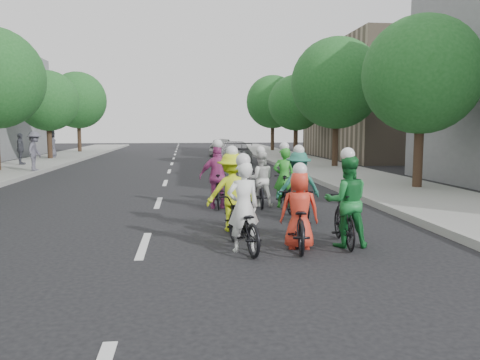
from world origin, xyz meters
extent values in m
plane|color=black|center=(0.00, 0.00, 0.00)|extent=(120.00, 120.00, 0.00)
cube|color=#999993|center=(-6.05, 10.00, 0.09)|extent=(0.18, 80.00, 0.18)
cube|color=gray|center=(8.00, 10.00, 0.07)|extent=(4.00, 80.00, 0.15)
cube|color=#999993|center=(6.05, 10.00, 0.09)|extent=(0.18, 80.00, 0.18)
cube|color=gray|center=(16.00, 24.00, 4.00)|extent=(10.00, 14.00, 8.00)
cylinder|color=black|center=(-8.20, 24.00, 1.14)|extent=(0.32, 0.32, 2.27)
sphere|color=#1C551D|center=(-8.20, 24.00, 3.97)|extent=(4.00, 4.00, 4.00)
cylinder|color=black|center=(-8.20, 33.00, 1.24)|extent=(0.32, 0.32, 2.48)
sphere|color=#1C551D|center=(-8.20, 33.00, 4.53)|extent=(4.80, 4.80, 4.80)
cylinder|color=black|center=(8.80, 6.60, 1.14)|extent=(0.32, 0.32, 2.27)
sphere|color=#1C551D|center=(8.80, 6.60, 3.97)|extent=(4.00, 4.00, 4.00)
cylinder|color=black|center=(8.80, 15.60, 1.24)|extent=(0.32, 0.32, 2.48)
sphere|color=#1C551D|center=(8.80, 15.60, 4.53)|extent=(4.80, 4.80, 4.80)
cylinder|color=black|center=(8.80, 24.60, 1.14)|extent=(0.32, 0.32, 2.27)
sphere|color=#1C551D|center=(8.80, 24.60, 3.97)|extent=(4.00, 4.00, 4.00)
cylinder|color=black|center=(8.80, 33.60, 1.24)|extent=(0.32, 0.32, 2.48)
sphere|color=#1C551D|center=(8.80, 33.60, 4.53)|extent=(4.80, 4.80, 4.80)
imported|color=black|center=(1.80, -0.51, 0.46)|extent=(0.92, 1.84, 0.93)
imported|color=white|center=(1.80, -0.61, 0.80)|extent=(0.64, 0.48, 1.60)
sphere|color=silver|center=(1.80, -0.61, 1.62)|extent=(0.26, 0.26, 0.26)
imported|color=black|center=(3.73, -0.39, 0.49)|extent=(0.64, 1.68, 0.98)
imported|color=#1A7632|center=(3.73, -0.49, 0.84)|extent=(0.89, 0.73, 1.69)
sphere|color=silver|center=(3.73, -0.49, 1.71)|extent=(0.26, 0.26, 0.26)
imported|color=black|center=(1.77, 1.18, 0.40)|extent=(0.54, 1.54, 0.81)
imported|color=#D2ED1A|center=(1.77, 1.08, 0.83)|extent=(1.08, 0.63, 1.67)
sphere|color=silver|center=(1.77, 1.08, 1.69)|extent=(0.26, 0.26, 0.26)
imported|color=black|center=(1.68, 4.00, 0.48)|extent=(0.53, 1.61, 0.95)
imported|color=#B9418C|center=(1.68, 3.90, 0.87)|extent=(1.04, 0.48, 1.73)
sphere|color=silver|center=(1.68, 3.90, 1.75)|extent=(0.26, 0.26, 0.26)
imported|color=black|center=(2.83, -0.44, 0.49)|extent=(0.94, 1.95, 0.98)
imported|color=red|center=(2.83, -0.54, 0.71)|extent=(0.76, 0.56, 1.42)
sphere|color=silver|center=(2.83, -0.54, 1.44)|extent=(0.26, 0.26, 0.26)
imported|color=black|center=(3.49, 3.95, 0.45)|extent=(0.53, 1.53, 0.90)
imported|color=green|center=(3.49, 3.85, 0.83)|extent=(0.63, 0.44, 1.65)
sphere|color=silver|center=(3.49, 3.85, 1.67)|extent=(0.26, 0.26, 0.26)
imported|color=black|center=(2.87, 4.18, 0.48)|extent=(0.80, 1.89, 0.97)
imported|color=white|center=(2.87, 4.08, 0.77)|extent=(0.80, 0.65, 1.54)
sphere|color=silver|center=(2.87, 4.08, 1.56)|extent=(0.26, 0.26, 0.26)
imported|color=black|center=(3.46, 2.18, 0.52)|extent=(0.64, 1.77, 1.04)
imported|color=#236A58|center=(3.46, 2.08, 0.82)|extent=(1.11, 0.70, 1.64)
sphere|color=silver|center=(3.46, 2.08, 1.66)|extent=(0.26, 0.26, 0.26)
imported|color=#A8A8AD|center=(3.83, 20.31, 0.68)|extent=(1.95, 4.72, 1.37)
imported|color=silver|center=(3.72, 27.96, 0.72)|extent=(2.46, 4.46, 1.44)
imported|color=#555361|center=(-6.30, 14.54, 1.09)|extent=(0.72, 1.23, 1.88)
imported|color=#484A54|center=(-8.25, 18.47, 1.03)|extent=(0.60, 1.09, 1.76)
imported|color=#4B4B58|center=(-8.33, 24.95, 1.10)|extent=(0.84, 1.06, 1.90)
camera|label=1|loc=(0.78, -8.69, 2.19)|focal=35.00mm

